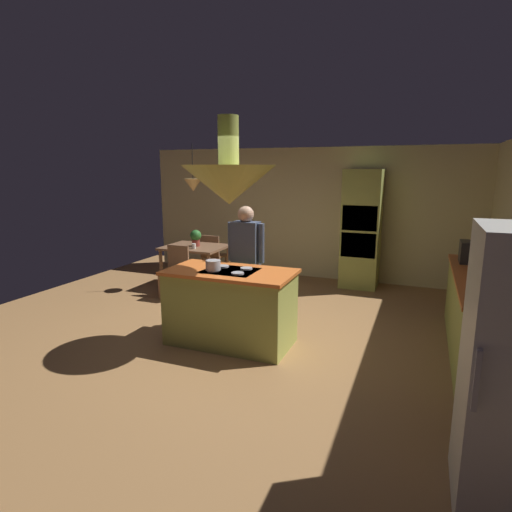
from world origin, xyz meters
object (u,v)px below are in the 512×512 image
at_px(canister_tea, 489,276).
at_px(potted_plant_on_table, 196,237).
at_px(canister_flour, 495,281).
at_px(dining_table, 195,251).
at_px(canister_sugar, 492,279).
at_px(oven_tower, 361,229).
at_px(chair_facing_island, 175,268).
at_px(chair_by_back_wall, 212,253).
at_px(microwave_on_counter, 479,253).
at_px(cooking_pot_on_cooktop, 213,265).
at_px(cup_on_table, 194,246).
at_px(person_at_island, 246,258).
at_px(kitchen_island, 230,307).

bearing_deg(canister_tea, potted_plant_on_table, 160.68).
relative_size(canister_flour, canister_tea, 1.47).
xyz_separation_m(dining_table, potted_plant_on_table, (0.02, 0.00, 0.27)).
bearing_deg(canister_sugar, oven_tower, 120.93).
bearing_deg(chair_facing_island, canister_flour, -15.62).
bearing_deg(canister_sugar, chair_by_back_wall, 151.83).
bearing_deg(canister_flour, microwave_on_counter, 90.00).
bearing_deg(canister_flour, canister_tea, 90.00).
relative_size(oven_tower, cooking_pot_on_cooktop, 11.88).
distance_m(chair_facing_island, chair_by_back_wall, 1.34).
relative_size(chair_by_back_wall, potted_plant_on_table, 2.90).
distance_m(oven_tower, canister_tea, 3.23).
relative_size(chair_facing_island, cup_on_table, 9.67).
xyz_separation_m(microwave_on_counter, cooking_pot_on_cooktop, (-3.00, -1.70, -0.06)).
distance_m(cup_on_table, canister_flour, 4.76).
bearing_deg(microwave_on_counter, canister_flour, -90.00).
height_order(dining_table, chair_facing_island, chair_facing_island).
bearing_deg(microwave_on_counter, canister_sugar, -90.00).
relative_size(dining_table, canister_flour, 5.09).
distance_m(dining_table, cooking_pot_on_cooktop, 2.73).
xyz_separation_m(dining_table, canister_sugar, (4.54, -1.76, 0.36)).
bearing_deg(cooking_pot_on_cooktop, cup_on_table, 125.50).
xyz_separation_m(oven_tower, canister_flour, (1.74, -3.08, -0.03)).
distance_m(oven_tower, person_at_island, 2.82).
bearing_deg(canister_sugar, canister_tea, 90.00).
height_order(oven_tower, dining_table, oven_tower).
bearing_deg(cup_on_table, kitchen_island, -49.70).
bearing_deg(chair_facing_island, person_at_island, -24.63).
bearing_deg(microwave_on_counter, oven_tower, 136.10).
bearing_deg(canister_sugar, chair_facing_island, 166.51).
bearing_deg(dining_table, chair_facing_island, -90.00).
distance_m(kitchen_island, canister_tea, 2.94).
relative_size(oven_tower, potted_plant_on_table, 7.13).
bearing_deg(chair_by_back_wall, canister_flour, 150.09).
xyz_separation_m(kitchen_island, canister_sugar, (2.84, 0.34, 0.55)).
distance_m(potted_plant_on_table, microwave_on_counter, 4.55).
relative_size(kitchen_island, potted_plant_on_table, 5.20).
bearing_deg(dining_table, potted_plant_on_table, 12.51).
bearing_deg(oven_tower, canister_sugar, -59.07).
relative_size(potted_plant_on_table, microwave_on_counter, 0.65).
distance_m(kitchen_island, cooking_pot_on_cooktop, 0.58).
xyz_separation_m(canister_flour, microwave_on_counter, (0.00, 1.41, 0.03)).
height_order(oven_tower, chair_by_back_wall, oven_tower).
relative_size(person_at_island, canister_tea, 11.33).
distance_m(kitchen_island, oven_tower, 3.48).
relative_size(canister_flour, cooking_pot_on_cooktop, 1.19).
height_order(chair_by_back_wall, cooking_pot_on_cooktop, cooking_pot_on_cooktop).
height_order(person_at_island, potted_plant_on_table, person_at_island).
relative_size(oven_tower, dining_table, 1.96).
bearing_deg(canister_flour, cup_on_table, 158.83).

